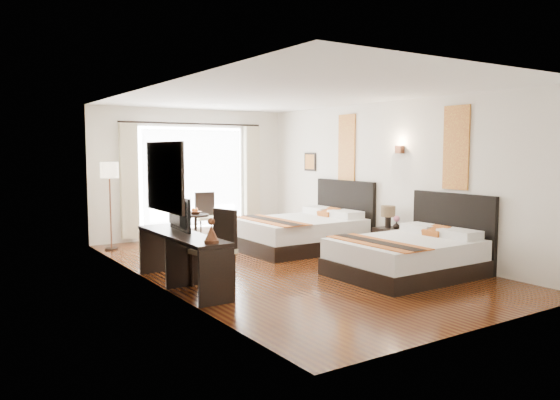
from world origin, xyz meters
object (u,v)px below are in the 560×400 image
table_lamp (388,213)px  desk_chair (214,263)px  bed_far (303,232)px  side_table (196,230)px  vase (396,226)px  floor_lamp (109,176)px  console_desk (182,260)px  television (174,214)px  bed_near (410,255)px  window_chair (207,225)px  nightstand (391,242)px  fruit_bowl (195,213)px

table_lamp → desk_chair: desk_chair is taller
bed_far → side_table: size_ratio=3.70×
vase → floor_lamp: size_ratio=0.08×
side_table → bed_far: bearing=-44.6°
console_desk → desk_chair: (0.40, -0.22, -0.05)m
bed_far → television: (-3.13, -1.17, 0.67)m
bed_near → bed_far: (-0.07, 2.70, 0.02)m
table_lamp → side_table: (-2.42, 2.97, -0.47)m
window_chair → television: bearing=-22.2°
vase → side_table: (-2.42, 3.18, -0.25)m
nightstand → desk_chair: 3.62m
vase → desk_chair: bearing=-179.0°
console_desk → desk_chair: bearing=-29.2°
bed_far → table_lamp: 1.72m
console_desk → side_table: bearing=62.3°
bed_far → side_table: 2.20m
table_lamp → fruit_bowl: bearing=129.1°
floor_lamp → side_table: (1.58, -0.41, -1.11)m
bed_near → side_table: bed_near is taller
vase → fruit_bowl: 4.00m
floor_lamp → fruit_bowl: size_ratio=7.05×
table_lamp → vase: bearing=-88.2°
bed_far → nightstand: (0.86, -1.50, -0.08)m
nightstand → side_table: bearing=128.6°
vase → side_table: 4.00m
television → fruit_bowl: 3.16m
bed_near → vase: bearing=53.6°
desk_chair → floor_lamp: bearing=-95.7°
bed_near → nightstand: 1.44m
desk_chair → fruit_bowl: bearing=-121.9°
bed_near → fruit_bowl: bed_near is taller
bed_far → console_desk: bed_far is taller
console_desk → fruit_bowl: bearing=62.5°
bed_near → television: bearing=154.3°
table_lamp → fruit_bowl: 3.84m
television → side_table: bearing=-24.8°
vase → floor_lamp: (-4.01, 3.58, 0.86)m
bed_far → nightstand: size_ratio=4.29×
window_chair → nightstand: bearing=38.7°
vase → fruit_bowl: size_ratio=0.55×
table_lamp → desk_chair: size_ratio=0.38×
vase → desk_chair: size_ratio=0.12×
console_desk → side_table: (1.58, 3.02, -0.07)m
television → side_table: size_ratio=1.37×
desk_chair → vase: bearing=169.2°
vase → bed_near: bearing=-126.4°
bed_far → desk_chair: 3.23m
bed_far → vase: bed_far is taller
bed_near → floor_lamp: 5.76m
console_desk → floor_lamp: 3.58m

